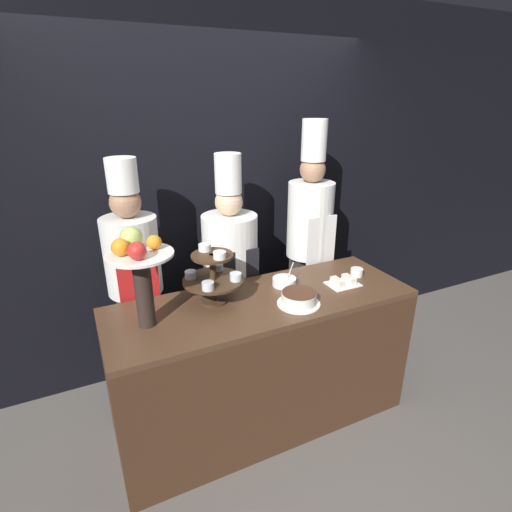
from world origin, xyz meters
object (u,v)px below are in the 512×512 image
Objects in this scene: fruit_pedestal at (139,265)px; cake_square_tray at (343,282)px; tiered_stand at (213,274)px; cake_round at (299,298)px; serving_bowl_far at (284,282)px; chef_left at (135,278)px; chef_center_left at (230,268)px; cup_white at (357,272)px; chef_center_right at (309,238)px.

cake_square_tray is (1.27, -0.07, -0.33)m from fruit_pedestal.
tiered_stand reaches higher than cake_round.
cake_square_tray is at bearing -24.15° from serving_bowl_far.
fruit_pedestal is 0.94m from cake_round.
chef_center_left is at bearing -0.01° from chef_left.
chef_center_right reaches higher than cup_white.
chef_center_left is at bearing -180.00° from chef_center_right.
chef_center_left reaches higher than serving_bowl_far.
cake_square_tray is at bearing -2.99° from fruit_pedestal.
tiered_stand is 0.52m from serving_bowl_far.
tiered_stand reaches higher than serving_bowl_far.
chef_center_left is (-0.57, 0.57, -0.02)m from cake_square_tray.
cake_square_tray is 0.59m from chef_center_right.
cup_white is 0.55× the size of serving_bowl_far.
cup_white is (1.44, 0.01, -0.32)m from fruit_pedestal.
fruit_pedestal is 0.98m from serving_bowl_far.
cake_round is at bearing -75.99° from chef_center_left.
serving_bowl_far reaches higher than cup_white.
tiered_stand is 0.47m from fruit_pedestal.
chef_left reaches higher than fruit_pedestal.
cup_white is (0.57, 0.18, -0.01)m from cake_round.
chef_center_left reaches higher than cake_square_tray.
chef_center_right is (0.50, 0.67, 0.09)m from cake_round.
fruit_pedestal reaches higher than serving_bowl_far.
serving_bowl_far is 0.09× the size of chef_left.
cake_square_tray is at bearing -99.41° from chef_center_right.
chef_center_left reaches higher than fruit_pedestal.
fruit_pedestal is 0.31× the size of chef_left.
cake_round is 0.27m from serving_bowl_far.
chef_center_left is at bearing 56.82° from tiered_stand.
cup_white reaches higher than cake_square_tray.
cup_white is at bearing 17.13° from cake_round.
tiered_stand is 0.53m from cake_round.
cake_round is 0.60m from cup_white.
chef_center_left reaches higher than cake_round.
chef_left is at bearing 132.76° from tiered_stand.
cake_square_tray is 0.12× the size of chef_left.
cup_white is 1.50m from chef_left.
tiered_stand is at bearing -123.18° from chef_center_left.
cake_square_tray is at bearing -156.65° from cup_white.
cup_white is at bearing 0.28° from fruit_pedestal.
tiered_stand reaches higher than cup_white.
serving_bowl_far is at bearing 79.50° from cake_round.
chef_center_right reaches higher than tiered_stand.
chef_center_right is (0.94, 0.42, -0.05)m from tiered_stand.
chef_center_right is (-0.08, 0.50, 0.11)m from cup_white.
chef_center_left is (-0.22, 0.41, -0.03)m from serving_bowl_far.
tiered_stand is 2.34× the size of serving_bowl_far.
tiered_stand reaches higher than cake_square_tray.
cup_white is 0.05× the size of chef_center_left.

